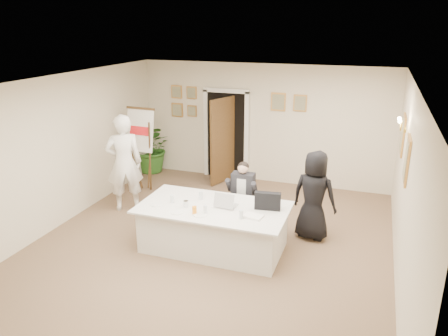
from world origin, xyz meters
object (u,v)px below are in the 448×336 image
(standing_woman, at_px, (314,195))
(potted_palm, at_px, (152,147))
(seated_man, at_px, (242,196))
(paper_stack, at_px, (253,216))
(conference_table, at_px, (213,227))
(laptop, at_px, (226,198))
(steel_jug, at_px, (186,204))
(flip_chart, at_px, (144,154))
(oj_glass, at_px, (194,210))
(standing_man, at_px, (124,163))
(laptop_bag, at_px, (268,201))

(standing_woman, relative_size, potted_palm, 1.25)
(seated_man, relative_size, paper_stack, 4.43)
(paper_stack, bearing_deg, conference_table, 166.25)
(potted_palm, relative_size, laptop, 3.54)
(conference_table, height_order, standing_woman, standing_woman)
(paper_stack, bearing_deg, steel_jug, 179.42)
(seated_man, distance_m, laptop, 0.84)
(conference_table, distance_m, flip_chart, 3.21)
(seated_man, xyz_separation_m, standing_woman, (1.29, 0.07, 0.15))
(flip_chart, distance_m, paper_stack, 3.87)
(seated_man, xyz_separation_m, laptop, (-0.04, -0.79, 0.26))
(laptop, bearing_deg, standing_woman, 37.36)
(conference_table, xyz_separation_m, steel_jug, (-0.42, -0.17, 0.44))
(standing_woman, relative_size, oj_glass, 12.41)
(potted_palm, xyz_separation_m, paper_stack, (3.62, -3.44, 0.14))
(standing_man, height_order, laptop_bag, standing_man)
(standing_woman, distance_m, laptop, 1.59)
(standing_man, height_order, potted_palm, standing_man)
(standing_woman, bearing_deg, seated_man, 15.34)
(conference_table, distance_m, paper_stack, 0.86)
(oj_glass, bearing_deg, flip_chart, 132.99)
(standing_man, relative_size, paper_stack, 6.72)
(standing_woman, bearing_deg, conference_table, 44.61)
(seated_man, distance_m, standing_woman, 1.30)
(laptop, relative_size, laptop_bag, 0.86)
(standing_man, bearing_deg, steel_jug, 113.56)
(standing_man, distance_m, oj_glass, 2.50)
(standing_man, bearing_deg, conference_table, 122.02)
(standing_woman, height_order, paper_stack, standing_woman)
(standing_woman, xyz_separation_m, laptop_bag, (-0.65, -0.78, 0.12))
(standing_man, height_order, oj_glass, standing_man)
(laptop_bag, bearing_deg, oj_glass, -159.61)
(standing_man, height_order, standing_woman, standing_man)
(standing_man, bearing_deg, standing_woman, 144.97)
(flip_chart, bearing_deg, laptop_bag, -29.30)
(seated_man, xyz_separation_m, flip_chart, (-2.66, 1.15, 0.22))
(seated_man, bearing_deg, potted_palm, 133.86)
(laptop_bag, bearing_deg, standing_man, 158.44)
(oj_glass, bearing_deg, seated_man, 72.03)
(oj_glass, bearing_deg, laptop_bag, 27.92)
(laptop_bag, bearing_deg, laptop, 179.45)
(paper_stack, bearing_deg, laptop, 152.67)
(potted_palm, bearing_deg, oj_glass, -53.40)
(conference_table, bearing_deg, flip_chart, 139.99)
(conference_table, bearing_deg, standing_woman, 32.30)
(standing_man, height_order, steel_jug, standing_man)
(conference_table, relative_size, laptop, 6.82)
(laptop_bag, bearing_deg, conference_table, -175.61)
(standing_man, xyz_separation_m, laptop_bag, (3.16, -0.79, -0.07))
(conference_table, relative_size, laptop_bag, 5.89)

